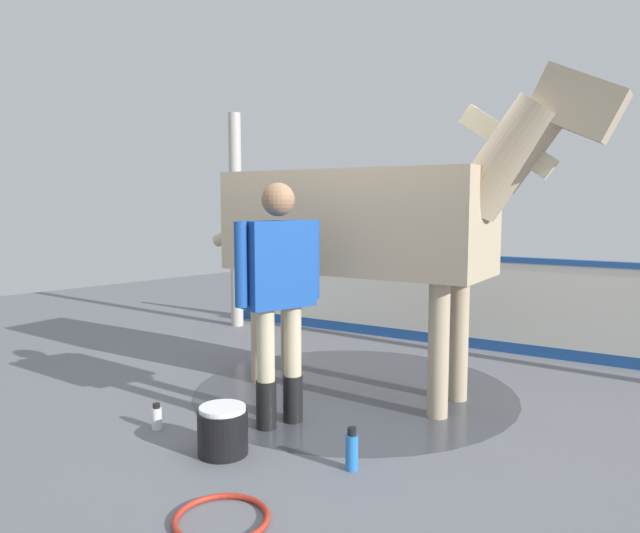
{
  "coord_description": "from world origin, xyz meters",
  "views": [
    {
      "loc": [
        3.71,
        3.13,
        1.64
      ],
      "look_at": [
        0.33,
        -0.06,
        1.14
      ],
      "focal_mm": 33.23,
      "sensor_mm": 36.0,
      "label": 1
    }
  ],
  "objects": [
    {
      "name": "ground_plane",
      "position": [
        0.0,
        0.0,
        -0.01
      ],
      "size": [
        16.0,
        16.0,
        0.02
      ],
      "primitive_type": "cube",
      "color": "slate"
    },
    {
      "name": "wet_patch",
      "position": [
        -0.17,
        -0.12,
        0.0
      ],
      "size": [
        2.79,
        2.79,
        0.0
      ],
      "primitive_type": "cylinder",
      "color": "#42444C",
      "rests_on": "ground"
    },
    {
      "name": "barrier_wall",
      "position": [
        -2.18,
        -0.53,
        0.49
      ],
      "size": [
        1.27,
        5.82,
        1.06
      ],
      "color": "silver",
      "rests_on": "ground"
    },
    {
      "name": "roof_post_far",
      "position": [
        -1.2,
        -3.02,
        1.4
      ],
      "size": [
        0.16,
        0.16,
        2.79
      ],
      "primitive_type": "cylinder",
      "color": "#B7B2A8",
      "rests_on": "ground"
    },
    {
      "name": "horse",
      "position": [
        -0.2,
        0.01,
        1.48
      ],
      "size": [
        1.29,
        3.59,
        2.59
      ],
      "rotation": [
        0.0,
        0.0,
        1.77
      ],
      "color": "tan",
      "rests_on": "ground"
    },
    {
      "name": "handler",
      "position": [
        0.83,
        0.0,
        1.04
      ],
      "size": [
        0.7,
        0.31,
        1.78
      ],
      "rotation": [
        0.0,
        0.0,
        4.53
      ],
      "color": "black",
      "rests_on": "ground"
    },
    {
      "name": "wash_bucket",
      "position": [
        1.43,
        0.11,
        0.16
      ],
      "size": [
        0.33,
        0.33,
        0.32
      ],
      "color": "black",
      "rests_on": "ground"
    },
    {
      "name": "bottle_shampoo",
      "position": [
        1.5,
        -0.58,
        0.09
      ],
      "size": [
        0.07,
        0.07,
        0.19
      ],
      "color": "white",
      "rests_on": "ground"
    },
    {
      "name": "bottle_spray",
      "position": [
        1.03,
        0.87,
        0.12
      ],
      "size": [
        0.08,
        0.08,
        0.27
      ],
      "color": "blue",
      "rests_on": "ground"
    },
    {
      "name": "hose_coil",
      "position": [
        1.95,
        0.77,
        0.02
      ],
      "size": [
        0.51,
        0.51,
        0.03
      ],
      "primitive_type": "torus",
      "color": "#B72D1E",
      "rests_on": "ground"
    }
  ]
}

